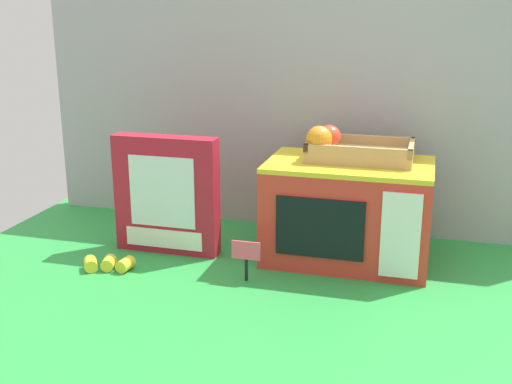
{
  "coord_description": "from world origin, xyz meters",
  "views": [
    {
      "loc": [
        0.33,
        -1.51,
        0.63
      ],
      "look_at": [
        -0.09,
        -0.0,
        0.17
      ],
      "focal_mm": 44.56,
      "sensor_mm": 36.0,
      "label": 1
    }
  ],
  "objects_px": {
    "food_groups_crate": "(348,149)",
    "loose_toy_banana": "(108,264)",
    "toy_microwave": "(348,211)",
    "cookie_set_box": "(166,195)",
    "price_sign": "(246,255)"
  },
  "relations": [
    {
      "from": "cookie_set_box",
      "to": "price_sign",
      "type": "xyz_separation_m",
      "value": [
        0.26,
        -0.13,
        -0.09
      ]
    },
    {
      "from": "food_groups_crate",
      "to": "loose_toy_banana",
      "type": "distance_m",
      "value": 0.67
    },
    {
      "from": "food_groups_crate",
      "to": "cookie_set_box",
      "type": "xyz_separation_m",
      "value": [
        -0.46,
        -0.1,
        -0.13
      ]
    },
    {
      "from": "cookie_set_box",
      "to": "loose_toy_banana",
      "type": "xyz_separation_m",
      "value": [
        -0.09,
        -0.16,
        -0.14
      ]
    },
    {
      "from": "food_groups_crate",
      "to": "loose_toy_banana",
      "type": "relative_size",
      "value": 2.1
    },
    {
      "from": "food_groups_crate",
      "to": "loose_toy_banana",
      "type": "height_order",
      "value": "food_groups_crate"
    },
    {
      "from": "toy_microwave",
      "to": "cookie_set_box",
      "type": "xyz_separation_m",
      "value": [
        -0.47,
        -0.07,
        0.03
      ]
    },
    {
      "from": "food_groups_crate",
      "to": "cookie_set_box",
      "type": "distance_m",
      "value": 0.49
    },
    {
      "from": "loose_toy_banana",
      "to": "cookie_set_box",
      "type": "bearing_deg",
      "value": 60.19
    },
    {
      "from": "toy_microwave",
      "to": "food_groups_crate",
      "type": "xyz_separation_m",
      "value": [
        -0.01,
        0.02,
        0.16
      ]
    },
    {
      "from": "toy_microwave",
      "to": "price_sign",
      "type": "distance_m",
      "value": 0.3
    },
    {
      "from": "toy_microwave",
      "to": "cookie_set_box",
      "type": "distance_m",
      "value": 0.47
    },
    {
      "from": "food_groups_crate",
      "to": "loose_toy_banana",
      "type": "bearing_deg",
      "value": -154.93
    },
    {
      "from": "toy_microwave",
      "to": "loose_toy_banana",
      "type": "distance_m",
      "value": 0.62
    },
    {
      "from": "loose_toy_banana",
      "to": "price_sign",
      "type": "bearing_deg",
      "value": 5.1
    }
  ]
}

